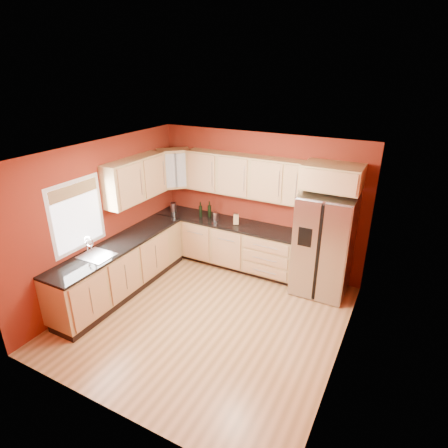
{
  "coord_description": "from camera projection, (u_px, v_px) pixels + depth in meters",
  "views": [
    {
      "loc": [
        2.5,
        -4.16,
        3.68
      ],
      "look_at": [
        -0.17,
        0.9,
        1.24
      ],
      "focal_mm": 30.0,
      "sensor_mm": 36.0,
      "label": 1
    }
  ],
  "objects": [
    {
      "name": "floor",
      "position": [
        207.0,
        318.0,
        5.91
      ],
      "size": [
        4.0,
        4.0,
        0.0
      ],
      "primitive_type": "plane",
      "color": "#9A6B3B",
      "rests_on": "ground"
    },
    {
      "name": "base_cabinets_left",
      "position": [
        122.0,
        268.0,
        6.46
      ],
      "size": [
        0.6,
        2.8,
        0.88
      ],
      "primitive_type": "cube",
      "color": "tan",
      "rests_on": "floor"
    },
    {
      "name": "wall_right",
      "position": [
        347.0,
        278.0,
        4.54
      ],
      "size": [
        0.04,
        4.0,
        2.6
      ],
      "primitive_type": "cube",
      "color": "maroon",
      "rests_on": "floor"
    },
    {
      "name": "upper_cabinets_back",
      "position": [
        244.0,
        176.0,
        6.79
      ],
      "size": [
        2.3,
        0.33,
        0.75
      ],
      "primitive_type": "cube",
      "color": "tan",
      "rests_on": "wall_back"
    },
    {
      "name": "wall_front",
      "position": [
        105.0,
        321.0,
        3.77
      ],
      "size": [
        4.0,
        0.04,
        2.6
      ],
      "primitive_type": "cube",
      "color": "maroon",
      "rests_on": "floor"
    },
    {
      "name": "ceiling",
      "position": [
        203.0,
        155.0,
        4.88
      ],
      "size": [
        4.0,
        4.0,
        0.0
      ],
      "primitive_type": "plane",
      "color": "silver",
      "rests_on": "wall_back"
    },
    {
      "name": "canister_right",
      "position": [
        215.0,
        216.0,
        7.15
      ],
      "size": [
        0.12,
        0.12,
        0.17
      ],
      "primitive_type": "cylinder",
      "rotation": [
        0.0,
        0.0,
        0.18
      ],
      "color": "#A9A9AD",
      "rests_on": "countertop_back"
    },
    {
      "name": "window",
      "position": [
        77.0,
        215.0,
        5.74
      ],
      "size": [
        0.03,
        0.9,
        1.0
      ],
      "primitive_type": "cube",
      "color": "white",
      "rests_on": "wall_left"
    },
    {
      "name": "refrigerator",
      "position": [
        324.0,
        245.0,
        6.3
      ],
      "size": [
        0.9,
        0.75,
        1.78
      ],
      "primitive_type": "cube",
      "color": "#A9A9AD",
      "rests_on": "floor"
    },
    {
      "name": "countertop_left",
      "position": [
        119.0,
        245.0,
        6.28
      ],
      "size": [
        0.62,
        2.8,
        0.04
      ],
      "primitive_type": "cube",
      "color": "black",
      "rests_on": "base_cabinets_left"
    },
    {
      "name": "canister_left",
      "position": [
        173.0,
        207.0,
        7.6
      ],
      "size": [
        0.15,
        0.15,
        0.19
      ],
      "primitive_type": "cylinder",
      "rotation": [
        0.0,
        0.0,
        -0.42
      ],
      "color": "#A9A9AD",
      "rests_on": "countertop_back"
    },
    {
      "name": "base_cabinets_back",
      "position": [
        226.0,
        244.0,
        7.35
      ],
      "size": [
        2.9,
        0.6,
        0.88
      ],
      "primitive_type": "cube",
      "color": "tan",
      "rests_on": "floor"
    },
    {
      "name": "wall_back",
      "position": [
        259.0,
        202.0,
        7.02
      ],
      "size": [
        4.0,
        0.04,
        2.6
      ],
      "primitive_type": "cube",
      "color": "maroon",
      "rests_on": "floor"
    },
    {
      "name": "corner_upper_cabinet",
      "position": [
        174.0,
        168.0,
        7.26
      ],
      "size": [
        0.67,
        0.67,
        0.75
      ],
      "primitive_type": "cube",
      "rotation": [
        0.0,
        0.0,
        0.79
      ],
      "color": "tan",
      "rests_on": "wall_back"
    },
    {
      "name": "wine_bottle_a",
      "position": [
        200.0,
        209.0,
        7.32
      ],
      "size": [
        0.08,
        0.08,
        0.3
      ],
      "primitive_type": null,
      "rotation": [
        0.0,
        0.0,
        0.16
      ],
      "color": "black",
      "rests_on": "countertop_back"
    },
    {
      "name": "knife_block",
      "position": [
        236.0,
        219.0,
        7.0
      ],
      "size": [
        0.12,
        0.12,
        0.19
      ],
      "primitive_type": "cube",
      "rotation": [
        0.0,
        0.0,
        0.43
      ],
      "color": "tan",
      "rests_on": "countertop_back"
    },
    {
      "name": "countertop_back",
      "position": [
        226.0,
        222.0,
        7.16
      ],
      "size": [
        2.9,
        0.62,
        0.04
      ],
      "primitive_type": "cube",
      "color": "black",
      "rests_on": "base_cabinets_back"
    },
    {
      "name": "wine_bottle_b",
      "position": [
        209.0,
        209.0,
        7.3
      ],
      "size": [
        0.09,
        0.09,
        0.32
      ],
      "primitive_type": null,
      "rotation": [
        0.0,
        0.0,
        0.24
      ],
      "color": "black",
      "rests_on": "countertop_back"
    },
    {
      "name": "upper_cabinets_left",
      "position": [
        136.0,
        179.0,
        6.57
      ],
      "size": [
        0.33,
        1.35,
        0.75
      ],
      "primitive_type": "cube",
      "color": "tan",
      "rests_on": "wall_left"
    },
    {
      "name": "soap_dispenser",
      "position": [
        295.0,
        228.0,
        6.58
      ],
      "size": [
        0.08,
        0.08,
        0.21
      ],
      "primitive_type": "cylinder",
      "rotation": [
        0.0,
        0.0,
        0.08
      ],
      "color": "white",
      "rests_on": "countertop_back"
    },
    {
      "name": "over_fridge_cabinet",
      "position": [
        333.0,
        177.0,
        5.9
      ],
      "size": [
        0.92,
        0.6,
        0.4
      ],
      "primitive_type": "cube",
      "color": "tan",
      "rests_on": "wall_back"
    },
    {
      "name": "sink_faucet",
      "position": [
        95.0,
        247.0,
        5.8
      ],
      "size": [
        0.5,
        0.42,
        0.3
      ],
      "primitive_type": null,
      "color": "silver",
      "rests_on": "countertop_left"
    },
    {
      "name": "wall_left",
      "position": [
        102.0,
        219.0,
        6.25
      ],
      "size": [
        0.04,
        4.0,
        2.6
      ],
      "primitive_type": "cube",
      "color": "maroon",
      "rests_on": "floor"
    }
  ]
}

